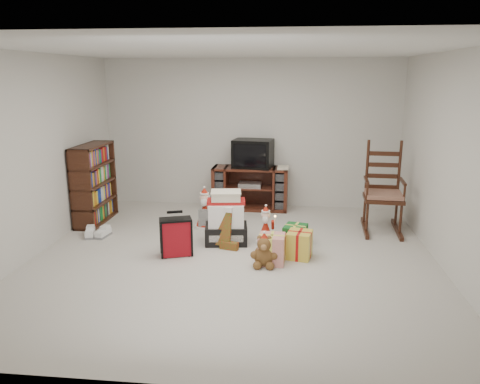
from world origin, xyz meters
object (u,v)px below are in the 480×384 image
(red_suitcase, at_px, (176,237))
(sneaker_pair, at_px, (97,233))
(rocking_chair, at_px, (382,199))
(tv_stand, at_px, (250,188))
(gift_pile, at_px, (226,221))
(mrs_claus_figurine, at_px, (205,212))
(santa_figurine, at_px, (266,229))
(crt_television, at_px, (253,154))
(gift_cluster, at_px, (286,243))
(bookshelf, at_px, (94,185))
(teddy_bear, at_px, (264,253))

(red_suitcase, height_order, sneaker_pair, red_suitcase)
(rocking_chair, relative_size, red_suitcase, 2.39)
(tv_stand, distance_m, red_suitcase, 2.35)
(tv_stand, xyz_separation_m, gift_pile, (-0.18, -1.70, -0.05))
(tv_stand, relative_size, mrs_claus_figurine, 2.04)
(tv_stand, height_order, red_suitcase, tv_stand)
(santa_figurine, distance_m, crt_television, 1.87)
(santa_figurine, xyz_separation_m, gift_cluster, (0.28, -0.35, -0.06))
(mrs_claus_figurine, distance_m, gift_cluster, 1.54)
(rocking_chair, xyz_separation_m, crt_television, (-1.97, 0.91, 0.49))
(santa_figurine, height_order, crt_television, crt_television)
(santa_figurine, bearing_deg, gift_cluster, -51.14)
(santa_figurine, relative_size, mrs_claus_figurine, 0.86)
(bookshelf, xyz_separation_m, teddy_bear, (2.70, -1.48, -0.41))
(crt_television, bearing_deg, red_suitcase, -100.23)
(red_suitcase, distance_m, mrs_claus_figurine, 1.14)
(santa_figurine, bearing_deg, tv_stand, 101.95)
(gift_pile, distance_m, gift_cluster, 0.90)
(rocking_chair, distance_m, teddy_bear, 2.28)
(tv_stand, height_order, crt_television, crt_television)
(bookshelf, bearing_deg, teddy_bear, -28.73)
(bookshelf, distance_m, gift_cluster, 3.18)
(bookshelf, distance_m, sneaker_pair, 0.92)
(tv_stand, xyz_separation_m, teddy_bear, (0.38, -2.45, -0.19))
(tv_stand, xyz_separation_m, sneaker_pair, (-2.04, -1.66, -0.31))
(red_suitcase, xyz_separation_m, teddy_bear, (1.12, -0.22, -0.08))
(tv_stand, distance_m, gift_pile, 1.71)
(tv_stand, height_order, rocking_chair, rocking_chair)
(santa_figurine, relative_size, gift_cluster, 0.56)
(red_suitcase, height_order, gift_cluster, red_suitcase)
(bookshelf, bearing_deg, gift_cluster, -19.70)
(mrs_claus_figurine, bearing_deg, red_suitcase, -98.01)
(tv_stand, height_order, gift_pile, tv_stand)
(teddy_bear, bearing_deg, rocking_chair, 43.66)
(red_suitcase, bearing_deg, gift_cluster, -10.93)
(bookshelf, relative_size, teddy_bear, 3.20)
(tv_stand, bearing_deg, gift_pile, -95.00)
(santa_figurine, bearing_deg, mrs_claus_figurine, 148.22)
(crt_television, bearing_deg, tv_stand, -155.79)
(tv_stand, bearing_deg, crt_television, 16.10)
(santa_figurine, distance_m, mrs_claus_figurine, 1.10)
(mrs_claus_figurine, bearing_deg, crt_television, 60.54)
(mrs_claus_figurine, height_order, crt_television, crt_television)
(sneaker_pair, bearing_deg, mrs_claus_figurine, 14.92)
(bookshelf, xyz_separation_m, rocking_chair, (4.34, 0.08, -0.12))
(santa_figurine, bearing_deg, rocking_chair, 25.27)
(mrs_claus_figurine, xyz_separation_m, crt_television, (0.63, 1.11, 0.71))
(gift_pile, height_order, teddy_bear, gift_pile)
(teddy_bear, distance_m, gift_cluster, 0.49)
(santa_figurine, height_order, gift_cluster, santa_figurine)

